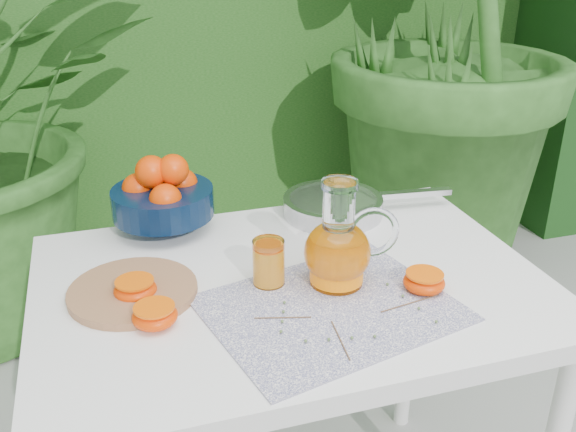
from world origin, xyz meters
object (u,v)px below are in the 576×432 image
object	(u,v)px
white_table	(291,314)
fruit_bowl	(162,195)
cutting_board	(133,291)
juice_pitcher	(339,249)
saute_pan	(334,205)

from	to	relation	value
white_table	fruit_bowl	size ratio (longest dim) A/B	4.28
cutting_board	juice_pitcher	world-z (taller)	juice_pitcher
white_table	fruit_bowl	distance (m)	0.41
cutting_board	fruit_bowl	size ratio (longest dim) A/B	1.05
cutting_board	fruit_bowl	world-z (taller)	fruit_bowl
fruit_bowl	saute_pan	bearing A→B (deg)	-5.80
juice_pitcher	saute_pan	bearing A→B (deg)	70.22
white_table	cutting_board	xyz separation A→B (m)	(-0.31, 0.03, 0.09)
cutting_board	saute_pan	world-z (taller)	saute_pan
white_table	cutting_board	distance (m)	0.32
juice_pitcher	saute_pan	xyz separation A→B (m)	(0.11, 0.31, -0.05)
cutting_board	saute_pan	bearing A→B (deg)	24.96
saute_pan	white_table	bearing A→B (deg)	-126.08
saute_pan	juice_pitcher	bearing A→B (deg)	-109.78
cutting_board	juice_pitcher	size ratio (longest dim) A/B	1.14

